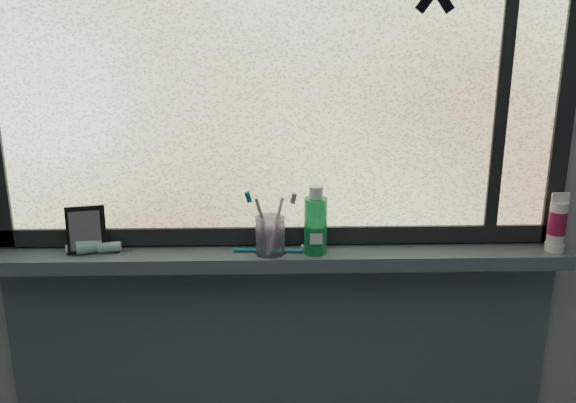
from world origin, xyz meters
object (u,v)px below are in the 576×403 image
at_px(toothbrush_cup, 270,235).
at_px(cream_tube, 558,220).
at_px(vanity_mirror, 86,230).
at_px(mouthwash_bottle, 316,220).

relative_size(toothbrush_cup, cream_tube, 0.88).
bearing_deg(cream_tube, toothbrush_cup, -179.95).
distance_m(vanity_mirror, cream_tube, 1.30).
bearing_deg(cream_tube, vanity_mirror, 178.93).
xyz_separation_m(vanity_mirror, cream_tube, (1.30, -0.02, 0.02)).
relative_size(vanity_mirror, toothbrush_cup, 1.24).
xyz_separation_m(mouthwash_bottle, cream_tube, (0.67, -0.00, -0.01)).
xyz_separation_m(vanity_mirror, toothbrush_cup, (0.51, -0.03, -0.01)).
bearing_deg(mouthwash_bottle, toothbrush_cup, -179.59).
distance_m(toothbrush_cup, cream_tube, 0.80).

